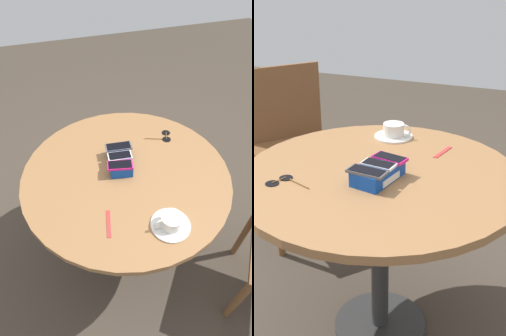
# 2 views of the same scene
# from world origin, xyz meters

# --- Properties ---
(ground_plane) EXTENTS (8.00, 8.00, 0.00)m
(ground_plane) POSITION_xyz_m (0.00, 0.00, 0.00)
(ground_plane) COLOR #42382D
(round_table) EXTENTS (1.03, 1.03, 0.72)m
(round_table) POSITION_xyz_m (0.00, 0.00, 0.62)
(round_table) COLOR #2D2D2D
(round_table) RESTS_ON ground_plane
(phone_box) EXTENTS (0.22, 0.15, 0.05)m
(phone_box) POSITION_xyz_m (-0.06, -0.01, 0.75)
(phone_box) COLOR #0F42AD
(phone_box) RESTS_ON round_table
(phone_gray) EXTENTS (0.08, 0.14, 0.01)m
(phone_gray) POSITION_xyz_m (-0.12, -0.00, 0.78)
(phone_gray) COLOR #515156
(phone_gray) RESTS_ON phone_box
(phone_white) EXTENTS (0.08, 0.13, 0.01)m
(phone_white) POSITION_xyz_m (-0.05, -0.02, 0.78)
(phone_white) COLOR silver
(phone_white) RESTS_ON phone_box
(phone_magenta) EXTENTS (0.09, 0.13, 0.01)m
(phone_magenta) POSITION_xyz_m (0.01, -0.03, 0.78)
(phone_magenta) COLOR #D11975
(phone_magenta) RESTS_ON phone_box
(saucer) EXTENTS (0.17, 0.17, 0.01)m
(saucer) POSITION_xyz_m (0.36, 0.08, 0.73)
(saucer) COLOR silver
(saucer) RESTS_ON round_table
(coffee_cup) EXTENTS (0.09, 0.12, 0.06)m
(coffee_cup) POSITION_xyz_m (0.36, 0.07, 0.76)
(coffee_cup) COLOR silver
(coffee_cup) RESTS_ON saucer
(lanyard_strap) EXTENTS (0.13, 0.05, 0.00)m
(lanyard_strap) POSITION_xyz_m (0.27, -0.17, 0.72)
(lanyard_strap) COLOR red
(lanyard_strap) RESTS_ON round_table
(sunglasses) EXTENTS (0.10, 0.16, 0.01)m
(sunglasses) POSITION_xyz_m (-0.19, 0.30, 0.73)
(sunglasses) COLOR black
(sunglasses) RESTS_ON round_table
(chair_near_window) EXTENTS (0.64, 0.64, 0.90)m
(chair_near_window) POSITION_xyz_m (0.63, 0.75, 0.48)
(chair_near_window) COLOR brown
(chair_near_window) RESTS_ON ground_plane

